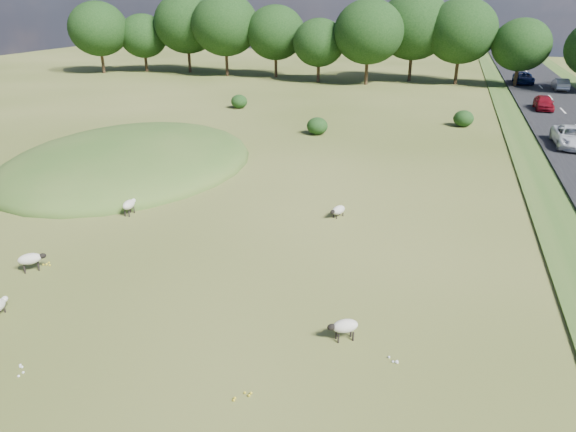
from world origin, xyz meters
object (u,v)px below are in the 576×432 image
object	(u,v)px
car_0	(561,84)
car_3	(524,78)
sheep_2	(344,326)
sheep_3	(129,205)
sheep_0	(338,210)
car_5	(530,58)
car_2	(544,103)
sheep_4	(31,259)
car_7	(572,137)

from	to	relation	value
car_0	car_3	bearing A→B (deg)	-49.03
sheep_2	car_3	xyz separation A→B (m)	(11.84, 61.94, 0.42)
sheep_2	sheep_3	bearing A→B (deg)	-60.69
car_0	sheep_2	bearing A→B (deg)	74.80
sheep_0	sheep_3	bearing A→B (deg)	-47.32
car_5	car_2	bearing A→B (deg)	85.22
sheep_0	sheep_4	xyz separation A→B (m)	(-11.14, -9.51, 0.17)
car_7	car_3	bearing A→B (deg)	90.00
sheep_4	car_3	xyz separation A→B (m)	(25.38, 61.10, 0.40)
sheep_4	car_2	world-z (taller)	car_2
car_0	car_3	world-z (taller)	car_3
car_2	car_5	xyz separation A→B (m)	(3.80, 45.43, -0.01)
sheep_2	sheep_3	xyz separation A→B (m)	(-13.08, 7.44, 0.02)
sheep_3	car_5	distance (m)	86.35
sheep_3	car_5	bearing A→B (deg)	-23.19
car_0	sheep_0	bearing A→B (deg)	69.09
sheep_3	sheep_4	world-z (taller)	sheep_3
car_3	car_7	bearing A→B (deg)	-90.00
car_0	car_5	distance (m)	31.31
sheep_2	car_5	bearing A→B (deg)	-131.05
sheep_3	car_5	xyz separation A→B (m)	(28.73, 81.43, 0.39)
sheep_2	car_2	bearing A→B (deg)	-136.31
car_0	car_2	xyz separation A→B (m)	(-3.80, -14.12, 0.00)
car_2	car_3	world-z (taller)	car_3
car_5	car_7	size ratio (longest dim) A/B	0.91
sheep_4	car_5	bearing A→B (deg)	28.78
sheep_3	sheep_4	bearing A→B (deg)	172.32
car_5	car_0	bearing A→B (deg)	90.00
sheep_0	car_5	size ratio (longest dim) A/B	0.23
car_0	car_5	bearing A→B (deg)	-90.00
sheep_2	sheep_4	bearing A→B (deg)	-34.64
car_2	sheep_3	bearing A→B (deg)	-124.70
sheep_2	car_5	distance (m)	90.24
sheep_4	car_2	size ratio (longest dim) A/B	0.25
sheep_2	car_0	bearing A→B (deg)	-136.27
sheep_0	sheep_3	size ratio (longest dim) A/B	0.97
sheep_3	car_7	distance (m)	32.71
car_2	car_7	xyz separation A→B (m)	(0.00, -14.82, 0.03)
sheep_2	sheep_3	distance (m)	15.05
sheep_3	car_2	world-z (taller)	car_2
sheep_0	car_3	distance (m)	53.52
sheep_4	car_0	world-z (taller)	car_0
sheep_3	car_0	bearing A→B (deg)	-33.58
car_0	car_2	bearing A→B (deg)	74.94
sheep_2	car_7	world-z (taller)	car_7
sheep_2	sheep_4	xyz separation A→B (m)	(-13.54, 0.85, 0.02)
car_5	car_7	distance (m)	60.37
car_0	car_5	xyz separation A→B (m)	(0.00, 31.31, -0.00)
car_5	car_7	xyz separation A→B (m)	(-3.80, -60.25, 0.04)
sheep_2	sheep_3	size ratio (longest dim) A/B	0.97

